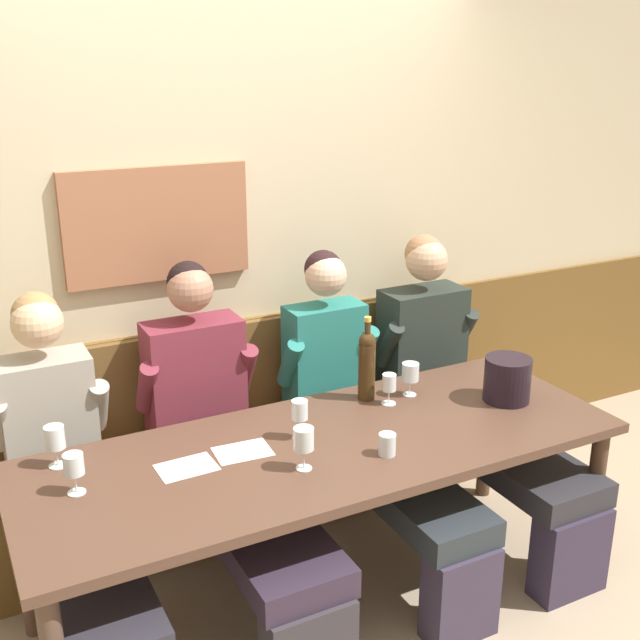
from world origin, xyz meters
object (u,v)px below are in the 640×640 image
Objects in this scene: person_center_right_seat at (364,417)px; ice_bucket at (507,379)px; wine_glass_left_end at (300,412)px; water_tumbler_center at (387,444)px; wine_glass_near_bucket at (304,441)px; dining_table at (326,459)px; wine_glass_center_rear at (389,384)px; wine_glass_right_end at (74,467)px; person_center_left_seat at (462,388)px; wine_bottle_green_tall at (367,363)px; wine_glass_by_bottle at (410,374)px; wine_glass_mid_right at (55,440)px; wall_bench at (257,463)px; person_left_seat at (68,483)px; person_right_seat at (225,446)px.

person_center_right_seat is 6.45× the size of ice_bucket.
wine_glass_left_end is 0.36m from water_tumbler_center.
water_tumbler_center is at bearing -49.19° from wine_glass_left_end.
ice_bucket is 1.23× the size of wine_glass_near_bucket.
wine_glass_center_rear reaches higher than dining_table.
wine_glass_right_end reaches higher than water_tumbler_center.
wine_glass_right_end is at bearing 166.59° from water_tumbler_center.
person_center_left_seat reaches higher than dining_table.
wine_bottle_green_tall is 0.21m from wine_glass_by_bottle.
wine_glass_near_bucket is 1.10× the size of wine_glass_right_end.
ice_bucket is 1.47× the size of wine_glass_center_rear.
person_center_left_seat is at bearing 1.57° from wine_glass_mid_right.
wine_glass_by_bottle reaches higher than water_tumbler_center.
dining_table is (0.00, -0.71, 0.37)m from wall_bench.
person_left_seat is 1.00× the size of person_center_right_seat.
wine_glass_mid_right is (-0.95, -0.42, 0.55)m from wall_bench.
person_right_seat is 8.28× the size of wine_glass_mid_right.
wine_glass_by_bottle is at bearing 145.60° from ice_bucket.
wine_glass_center_rear is at bearing 5.03° from wine_glass_right_end.
wine_bottle_green_tall reaches higher than wine_glass_left_end.
dining_table is 1.81× the size of person_center_right_seat.
person_left_seat is 15.37× the size of water_tumbler_center.
person_center_left_seat is (1.84, 0.01, 0.01)m from person_left_seat.
wine_glass_center_rear is 0.91× the size of wine_glass_by_bottle.
water_tumbler_center is at bearing -111.79° from wine_bottle_green_tall.
wine_glass_center_rear is 1.34m from wine_glass_right_end.
water_tumbler_center is at bearing -132.39° from wine_glass_by_bottle.
wine_glass_right_end is (-1.85, -0.27, 0.19)m from person_center_left_seat.
person_left_seat is (-0.92, -0.37, 0.34)m from wall_bench.
wine_glass_near_bucket is (0.13, -0.47, 0.21)m from person_right_seat.
wall_bench is 31.37× the size of water_tumbler_center.
wine_glass_center_rear is at bearing -4.33° from wine_glass_mid_right.
wine_glass_near_bucket is (0.75, -0.47, 0.22)m from person_left_seat.
wine_glass_by_bottle is at bearing -2.61° from wine_glass_mid_right.
wine_bottle_green_tall is at bearing 25.43° from wine_glass_left_end.
wine_glass_right_end is at bearing 175.50° from dining_table.
wine_glass_left_end is (-0.43, -0.24, 0.22)m from person_center_right_seat.
wine_bottle_green_tall reaches higher than dining_table.
ice_bucket is at bearing -2.62° from wine_glass_right_end.
wine_glass_by_bottle is at bearing 5.94° from wine_glass_right_end.
dining_table is 0.27m from water_tumbler_center.
wine_glass_right_end is at bearing -174.06° from wine_glass_by_bottle.
wine_glass_left_end is at bearing -167.26° from wine_glass_center_rear.
dining_table is 11.69× the size of ice_bucket.
wine_bottle_green_tall is 1.29m from wine_glass_right_end.
wine_glass_mid_right is at bearing -156.29° from wall_bench.
person_left_seat is at bearing 179.65° from person_right_seat.
wall_bench is 16.54× the size of wine_glass_left_end.
wine_glass_mid_right is (-0.79, 0.43, -0.01)m from wine_glass_near_bucket.
person_left_seat is at bearing 163.31° from wine_glass_left_end.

